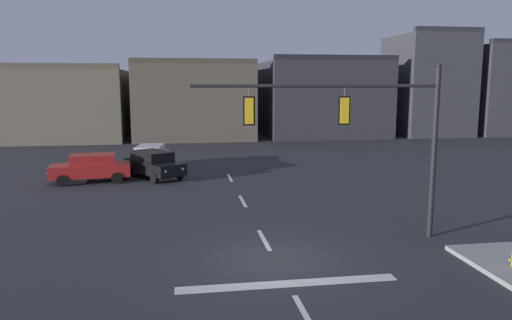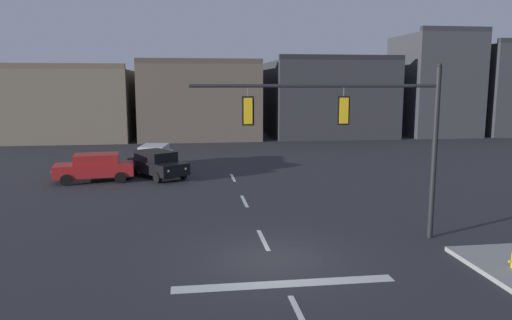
{
  "view_description": "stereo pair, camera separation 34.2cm",
  "coord_description": "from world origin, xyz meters",
  "px_view_note": "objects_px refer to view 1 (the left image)",
  "views": [
    {
      "loc": [
        -2.97,
        -14.96,
        5.65
      ],
      "look_at": [
        -0.01,
        3.82,
        2.67
      ],
      "focal_mm": 34.47,
      "sensor_mm": 36.0,
      "label": 1
    },
    {
      "loc": [
        -2.64,
        -15.01,
        5.65
      ],
      "look_at": [
        -0.01,
        3.82,
        2.67
      ],
      "focal_mm": 34.47,
      "sensor_mm": 36.0,
      "label": 2
    }
  ],
  "objects_px": {
    "signal_mast_near_side": "(362,124)",
    "car_lot_nearside": "(153,164)",
    "car_lot_farside": "(150,157)",
    "car_lot_middle": "(91,167)"
  },
  "relations": [
    {
      "from": "car_lot_farside",
      "to": "car_lot_nearside",
      "type": "bearing_deg",
      "value": -82.88
    },
    {
      "from": "signal_mast_near_side",
      "to": "car_lot_nearside",
      "type": "xyz_separation_m",
      "value": [
        -7.99,
        13.07,
        -3.37
      ]
    },
    {
      "from": "car_lot_nearside",
      "to": "car_lot_farside",
      "type": "height_order",
      "value": "same"
    },
    {
      "from": "car_lot_middle",
      "to": "car_lot_farside",
      "type": "height_order",
      "value": "same"
    },
    {
      "from": "car_lot_nearside",
      "to": "car_lot_farside",
      "type": "xyz_separation_m",
      "value": [
        -0.35,
        2.8,
        0.0
      ]
    },
    {
      "from": "car_lot_middle",
      "to": "car_lot_farside",
      "type": "distance_m",
      "value": 4.73
    },
    {
      "from": "signal_mast_near_side",
      "to": "car_lot_middle",
      "type": "distance_m",
      "value": 17.19
    },
    {
      "from": "signal_mast_near_side",
      "to": "car_lot_nearside",
      "type": "distance_m",
      "value": 15.69
    },
    {
      "from": "car_lot_middle",
      "to": "signal_mast_near_side",
      "type": "bearing_deg",
      "value": -47.04
    },
    {
      "from": "car_lot_nearside",
      "to": "car_lot_farside",
      "type": "distance_m",
      "value": 2.82
    }
  ]
}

